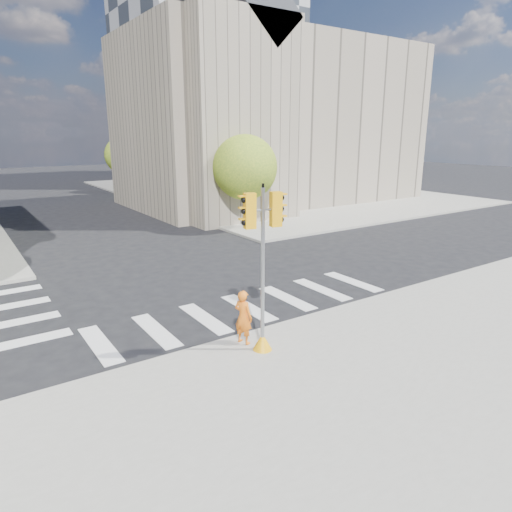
{
  "coord_description": "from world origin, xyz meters",
  "views": [
    {
      "loc": [
        -8.66,
        -15.18,
        6.25
      ],
      "look_at": [
        -0.11,
        -2.53,
        2.1
      ],
      "focal_mm": 32.0,
      "sensor_mm": 36.0,
      "label": 1
    }
  ],
  "objects": [
    {
      "name": "lamp_far",
      "position": [
        8.0,
        28.0,
        4.58
      ],
      "size": [
        0.35,
        0.18,
        8.11
      ],
      "color": "black",
      "rests_on": "sidewalk_far_right"
    },
    {
      "name": "civic_building",
      "position": [
        15.59,
        19.12,
        7.26
      ],
      "size": [
        26.0,
        16.0,
        19.39
      ],
      "color": "gray",
      "rests_on": "ground"
    },
    {
      "name": "traffic_signal",
      "position": [
        -1.74,
        -5.28,
        2.2
      ],
      "size": [
        1.08,
        0.56,
        4.8
      ],
      "rotation": [
        0.0,
        0.0,
        -0.2
      ],
      "color": "orange",
      "rests_on": "sidewalk_near"
    },
    {
      "name": "tree_re_far",
      "position": [
        7.5,
        34.0,
        3.87
      ],
      "size": [
        4.0,
        4.0,
        5.88
      ],
      "color": "#382616",
      "rests_on": "ground"
    },
    {
      "name": "sidewalk_far_right",
      "position": [
        20.0,
        26.0,
        0.07
      ],
      "size": [
        28.0,
        40.0,
        0.15
      ],
      "primitive_type": "cube",
      "color": "gray",
      "rests_on": "ground"
    },
    {
      "name": "ground",
      "position": [
        0.0,
        0.0,
        0.0
      ],
      "size": [
        160.0,
        160.0,
        0.0
      ],
      "primitive_type": "plane",
      "color": "black",
      "rests_on": "ground"
    },
    {
      "name": "sidewalk_near",
      "position": [
        0.0,
        -11.0,
        0.07
      ],
      "size": [
        30.0,
        14.0,
        0.15
      ],
      "primitive_type": "cube",
      "color": "gray",
      "rests_on": "ground"
    },
    {
      "name": "tree_re_near",
      "position": [
        7.5,
        10.0,
        4.05
      ],
      "size": [
        4.2,
        4.2,
        6.16
      ],
      "color": "#382616",
      "rests_on": "ground"
    },
    {
      "name": "office_tower",
      "position": [
        22.0,
        42.0,
        15.0
      ],
      "size": [
        20.0,
        18.0,
        30.0
      ],
      "primitive_type": "cube",
      "color": "#9EA0A3",
      "rests_on": "ground"
    },
    {
      "name": "tree_re_mid",
      "position": [
        7.5,
        22.0,
        4.35
      ],
      "size": [
        4.6,
        4.6,
        6.66
      ],
      "color": "#382616",
      "rests_on": "ground"
    },
    {
      "name": "lamp_near",
      "position": [
        8.0,
        14.0,
        4.58
      ],
      "size": [
        0.35,
        0.18,
        8.11
      ],
      "color": "black",
      "rests_on": "sidewalk_far_right"
    },
    {
      "name": "photographer",
      "position": [
        -1.96,
        -4.6,
        0.98
      ],
      "size": [
        0.58,
        0.7,
        1.65
      ],
      "primitive_type": "imported",
      "rotation": [
        0.0,
        0.0,
        1.92
      ],
      "color": "orange",
      "rests_on": "sidewalk_near"
    }
  ]
}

